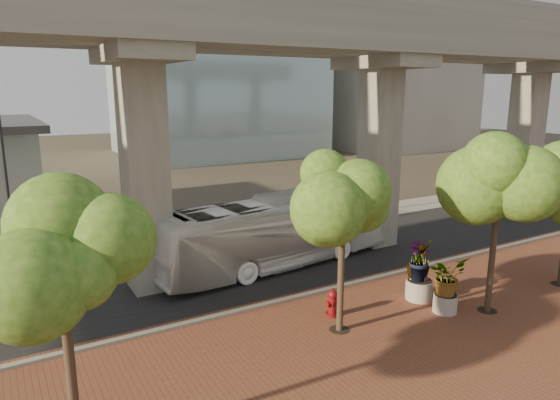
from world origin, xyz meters
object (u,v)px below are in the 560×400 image
transit_bus (274,233)px  planter_front (447,279)px  parked_car (539,191)px  fire_hydrant (333,303)px

transit_bus → planter_front: (2.93, -7.47, -0.27)m
parked_car → fire_hydrant: parked_car is taller
parked_car → transit_bus: bearing=111.8°
parked_car → planter_front: bearing=131.0°
planter_front → transit_bus: bearing=111.4°
transit_bus → planter_front: bearing=-164.0°
transit_bus → planter_front: transit_bus is taller
transit_bus → fire_hydrant: transit_bus is taller
fire_hydrant → planter_front: size_ratio=0.49×
transit_bus → fire_hydrant: size_ratio=11.22×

